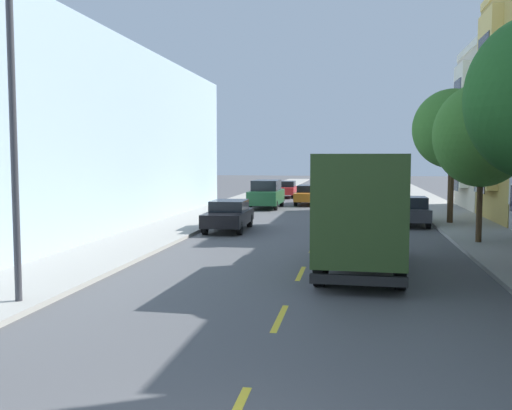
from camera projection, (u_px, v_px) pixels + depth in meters
The scene contains 16 objects.
ground_plane at pixel (328, 216), 35.29m from camera, with size 160.00×160.00×0.00m, color #4C4C4F.
sidewalk_left at pixel (204, 216), 34.48m from camera, with size 3.20×120.00×0.14m, color #99968E.
sidewalk_right at pixel (457, 220), 32.15m from camera, with size 3.20×120.00×0.14m, color #99968E.
lane_centerline_dashes at pixel (323, 226), 29.88m from camera, with size 0.14×47.20×0.01m.
apartment_block_opposite at pixel (23, 137), 27.36m from camera, with size 10.00×36.00×8.87m, color #9EB7CC.
street_tree_third at pixel (481, 135), 22.87m from camera, with size 3.71×3.71×6.21m.
street_tree_farthest at pixel (452, 129), 29.79m from camera, with size 3.97×3.97×6.79m.
street_lamp at pixel (19, 120), 13.29m from camera, with size 1.35×0.28×7.20m.
delivery_box_truck at pixel (362, 206), 17.77m from camera, with size 2.65×7.64×3.55m.
parked_hatchback_charcoal at pixel (410, 211), 29.98m from camera, with size 1.76×4.01×1.50m.
parked_sedan_black at pixel (229, 215), 27.97m from camera, with size 1.93×4.55×1.43m.
parked_suv_silver at pixel (389, 190), 45.75m from camera, with size 2.09×4.86×1.93m.
parked_suv_teal at pixel (387, 186), 51.47m from camera, with size 1.99×4.82×1.93m.
parked_suv_forest at pixel (266, 194), 40.43m from camera, with size 1.96×4.80×1.93m.
parked_sedan_red at pixel (285, 189), 51.52m from camera, with size 1.87×4.53×1.43m.
moving_orange_sedan at pixel (308, 194), 43.61m from camera, with size 1.80×4.50×1.43m.
Camera 1 is at (1.55, -5.35, 3.44)m, focal length 41.33 mm.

